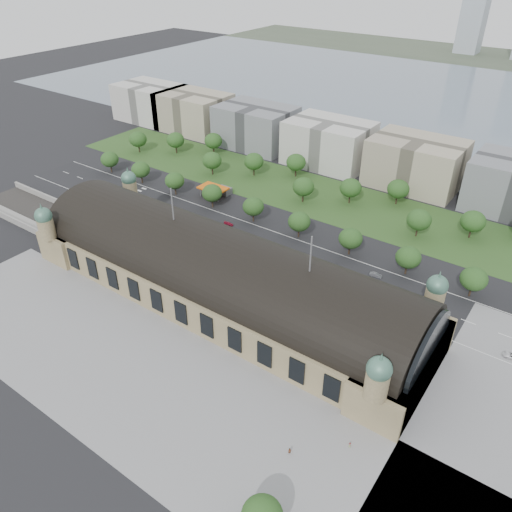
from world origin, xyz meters
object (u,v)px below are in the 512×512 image
Objects in this scene: traffic_car_5 at (376,275)px; bus_mid at (254,248)px; parked_car_2 at (161,225)px; parked_car_4 at (165,227)px; parked_car_3 at (171,232)px; bus_west at (224,242)px; traffic_car_0 at (99,192)px; bus_east at (331,278)px; traffic_car_3 at (229,224)px; pedestrian_0 at (350,445)px; traffic_car_2 at (141,207)px; parked_car_0 at (130,213)px; parked_car_1 at (141,221)px; traffic_car_6 at (512,356)px; parked_car_6 at (195,239)px; petrol_station at (219,190)px; parked_car_5 at (190,240)px; pedestrian_1 at (290,451)px; traffic_car_1 at (153,201)px; traffic_car_4 at (281,252)px.

bus_mid is at bearing 97.56° from traffic_car_5.
parked_car_4 is at bearing 58.33° from parked_car_2.
bus_west is (24.52, 5.94, 0.87)m from parked_car_3.
bus_west reaches higher than traffic_car_0.
bus_east is at bearing 63.22° from parked_car_2.
bus_mid reaches higher than traffic_car_3.
pedestrian_0 reaches higher than traffic_car_0.
pedestrian_0 reaches higher than traffic_car_2.
parked_car_0 is 52.97m from bus_west.
traffic_car_6 is at bearing 59.45° from parked_car_1.
parked_car_6 is at bearing 163.18° from traffic_car_3.
petrol_station is 48.66m from bus_west.
parked_car_5 is (69.36, -8.77, -0.03)m from traffic_car_0.
pedestrian_0 is at bearing 61.30° from traffic_car_2.
pedestrian_1 is at bearing 27.62° from parked_car_2.
traffic_car_2 is at bearing 103.25° from pedestrian_1.
traffic_car_1 reaches higher than parked_car_4.
traffic_car_2 is at bearing 170.02° from traffic_car_1.
parked_car_2 is 0.42× the size of bus_west.
traffic_car_6 is 138.04m from parked_car_3.
parked_car_4 is at bearing 94.93° from traffic_car_5.
traffic_car_3 is 1.12× the size of parked_car_4.
traffic_car_4 is 90.97m from traffic_car_6.
parked_car_1 is 10.34m from parked_car_2.
traffic_car_3 is at bearing 87.91° from pedestrian_1.
bus_mid is (45.33, -33.28, -1.09)m from petrol_station.
traffic_car_0 is 50.01m from parked_car_2.
petrol_station is 152.45m from pedestrian_0.
traffic_car_3 is 123.50m from traffic_car_6.
parked_car_6 is at bearing -64.70° from traffic_car_4.
bus_west reaches higher than pedestrian_1.
petrol_station is 44.30m from parked_car_1.
parked_car_6 is at bearing 69.15° from parked_car_0.
bus_mid is at bearing 78.24° from parked_car_3.
traffic_car_0 is at bearing 160.20° from pedestrian_0.
bus_west is at bearing 65.64° from parked_car_1.
parked_car_3 is (-85.80, -21.77, 0.04)m from traffic_car_5.
petrol_station is 1.16× the size of bus_west.
bus_east is 72.44m from pedestrian_0.
parked_car_6 is 13.17m from bus_west.
traffic_car_6 is at bearing 69.43° from parked_car_6.
traffic_car_5 is 0.41× the size of bus_east.
traffic_car_2 reaches higher than traffic_car_6.
traffic_car_6 is 0.49× the size of bus_east.
traffic_car_3 is at bearing 98.88° from traffic_car_0.
bus_west reaches higher than traffic_car_6.
traffic_car_6 is at bearing -103.47° from traffic_car_3.
pedestrian_0 is 15.45m from pedestrian_1.
parked_car_2 is 8.81m from parked_car_3.
parked_car_3 is at bearing 45.90° from parked_car_4.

